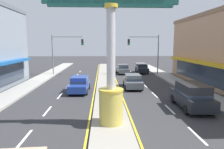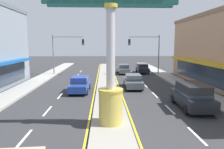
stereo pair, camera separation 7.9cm
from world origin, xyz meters
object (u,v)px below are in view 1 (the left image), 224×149
suv_near_left_lane (192,96)px  sedan_mid_left_lane (80,84)px  traffic_light_left_side (64,48)px  sedan_far_right_lane (123,69)px  traffic_light_right_side (147,48)px  sedan_far_left_oncoming (142,68)px  district_sign (111,53)px  sedan_near_right_lane (133,81)px

suv_near_left_lane → sedan_mid_left_lane: (-8.90, 5.91, -0.20)m
traffic_light_left_side → sedan_far_right_lane: (9.19, 1.18, -3.46)m
traffic_light_right_side → sedan_far_right_lane: traffic_light_right_side is taller
suv_near_left_lane → sedan_far_left_oncoming: (-0.00, 19.39, -0.20)m
district_sign → traffic_light_right_side: bearing=72.3°
district_sign → traffic_light_right_side: (6.39, 19.95, 0.02)m
sedan_far_right_lane → traffic_light_right_side: bearing=-26.1°
traffic_light_right_side → sedan_near_right_lane: traffic_light_right_side is taller
traffic_light_left_side → suv_near_left_lane: (12.48, -17.59, -3.26)m
traffic_light_right_side → sedan_mid_left_lane: bearing=-129.6°
sedan_far_left_oncoming → traffic_light_left_side: bearing=-171.8°
sedan_near_right_lane → sedan_far_left_oncoming: size_ratio=0.99×
sedan_near_right_lane → district_sign: bearing=-105.2°
traffic_light_left_side → sedan_mid_left_lane: traffic_light_left_side is taller
traffic_light_left_side → traffic_light_right_side: same height
district_sign → suv_near_left_lane: (6.10, 2.94, -3.25)m
sedan_near_right_lane → sedan_mid_left_lane: size_ratio=1.00×
suv_near_left_lane → sedan_far_left_oncoming: suv_near_left_lane is taller
sedan_far_right_lane → suv_near_left_lane: (3.30, -18.77, 0.20)m
traffic_light_right_side → sedan_far_right_lane: size_ratio=1.42×
sedan_mid_left_lane → traffic_light_left_side: bearing=107.1°
traffic_light_right_side → sedan_far_right_lane: 5.28m
district_sign → traffic_light_left_side: district_sign is taller
sedan_near_right_lane → sedan_far_right_lane: (0.00, 11.38, 0.00)m
suv_near_left_lane → district_sign: bearing=-154.3°
district_sign → traffic_light_left_side: bearing=107.3°
district_sign → sedan_near_right_lane: district_sign is taller
sedan_mid_left_lane → sedan_far_right_lane: bearing=66.5°
suv_near_left_lane → sedan_mid_left_lane: 10.68m
sedan_near_right_lane → sedan_far_left_oncoming: same height
district_sign → sedan_far_right_lane: bearing=82.6°
sedan_near_right_lane → traffic_light_right_side: bearing=69.6°
traffic_light_right_side → sedan_far_left_oncoming: size_ratio=1.42×
traffic_light_right_side → district_sign: bearing=-107.7°
sedan_far_right_lane → sedan_mid_left_lane: same height
district_sign → sedan_near_right_lane: bearing=74.8°
traffic_light_left_side → suv_near_left_lane: size_ratio=1.33×
sedan_mid_left_lane → sedan_far_left_oncoming: (8.90, 13.48, 0.00)m
sedan_far_right_lane → sedan_near_right_lane: bearing=-90.0°
sedan_far_right_lane → sedan_far_left_oncoming: bearing=10.7°
sedan_near_right_lane → suv_near_left_lane: size_ratio=0.93×
traffic_light_left_side → sedan_far_left_oncoming: (12.48, 1.80, -3.46)m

